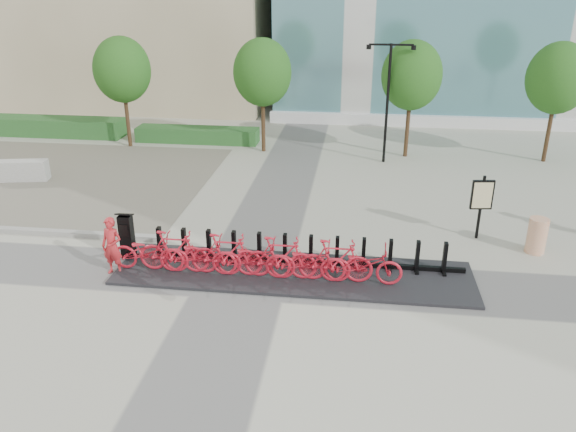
# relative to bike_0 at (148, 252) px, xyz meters

# --- Properties ---
(ground) EXTENTS (120.00, 120.00, 0.00)m
(ground) POSITION_rel_bike_0_xyz_m (2.60, 0.05, -0.60)
(ground) COLOR #ACAE9A
(gravel_patch) EXTENTS (14.00, 14.00, 0.00)m
(gravel_patch) POSITION_rel_bike_0_xyz_m (-7.40, 7.05, -0.60)
(gravel_patch) COLOR #605C4D
(gravel_patch) RESTS_ON ground
(hedge_a) EXTENTS (10.00, 1.40, 0.90)m
(hedge_a) POSITION_rel_bike_0_xyz_m (-11.40, 13.55, -0.15)
(hedge_a) COLOR #184B19
(hedge_a) RESTS_ON ground
(hedge_b) EXTENTS (6.00, 1.20, 0.70)m
(hedge_b) POSITION_rel_bike_0_xyz_m (-2.40, 13.25, -0.25)
(hedge_b) COLOR #184B19
(hedge_b) RESTS_ON ground
(tree_0) EXTENTS (2.60, 2.60, 5.10)m
(tree_0) POSITION_rel_bike_0_xyz_m (-5.40, 12.05, 2.99)
(tree_0) COLOR #3F2714
(tree_0) RESTS_ON ground
(tree_1) EXTENTS (2.60, 2.60, 5.10)m
(tree_1) POSITION_rel_bike_0_xyz_m (1.10, 12.05, 2.99)
(tree_1) COLOR #3F2714
(tree_1) RESTS_ON ground
(tree_2) EXTENTS (2.60, 2.60, 5.10)m
(tree_2) POSITION_rel_bike_0_xyz_m (7.60, 12.05, 2.99)
(tree_2) COLOR #3F2714
(tree_2) RESTS_ON ground
(tree_3) EXTENTS (2.60, 2.60, 5.10)m
(tree_3) POSITION_rel_bike_0_xyz_m (13.60, 12.05, 2.99)
(tree_3) COLOR #3F2714
(tree_3) RESTS_ON ground
(streetlamp) EXTENTS (2.00, 0.20, 5.00)m
(streetlamp) POSITION_rel_bike_0_xyz_m (6.60, 11.05, 2.53)
(streetlamp) COLOR black
(streetlamp) RESTS_ON ground
(dock_pad) EXTENTS (9.60, 2.40, 0.08)m
(dock_pad) POSITION_rel_bike_0_xyz_m (3.90, 0.35, -0.56)
(dock_pad) COLOR black
(dock_pad) RESTS_ON ground
(dock_rail_posts) EXTENTS (8.02, 0.50, 0.85)m
(dock_rail_posts) POSITION_rel_bike_0_xyz_m (3.96, 0.82, -0.10)
(dock_rail_posts) COLOR black
(dock_rail_posts) RESTS_ON dock_pad
(bike_0) EXTENTS (1.99, 0.70, 1.05)m
(bike_0) POSITION_rel_bike_0_xyz_m (0.00, 0.00, 0.00)
(bike_0) COLOR red
(bike_0) RESTS_ON dock_pad
(bike_1) EXTENTS (1.93, 0.55, 1.16)m
(bike_1) POSITION_rel_bike_0_xyz_m (0.72, 0.00, 0.06)
(bike_1) COLOR red
(bike_1) RESTS_ON dock_pad
(bike_2) EXTENTS (1.99, 0.70, 1.05)m
(bike_2) POSITION_rel_bike_0_xyz_m (1.44, 0.00, 0.00)
(bike_2) COLOR red
(bike_2) RESTS_ON dock_pad
(bike_3) EXTENTS (1.93, 0.55, 1.16)m
(bike_3) POSITION_rel_bike_0_xyz_m (2.16, 0.00, 0.06)
(bike_3) COLOR red
(bike_3) RESTS_ON dock_pad
(bike_4) EXTENTS (1.99, 0.70, 1.05)m
(bike_4) POSITION_rel_bike_0_xyz_m (2.88, 0.00, 0.00)
(bike_4) COLOR red
(bike_4) RESTS_ON dock_pad
(bike_5) EXTENTS (1.93, 0.55, 1.16)m
(bike_5) POSITION_rel_bike_0_xyz_m (3.60, 0.00, 0.06)
(bike_5) COLOR red
(bike_5) RESTS_ON dock_pad
(bike_6) EXTENTS (1.99, 0.70, 1.05)m
(bike_6) POSITION_rel_bike_0_xyz_m (4.32, 0.00, 0.00)
(bike_6) COLOR red
(bike_6) RESTS_ON dock_pad
(bike_7) EXTENTS (1.93, 0.55, 1.16)m
(bike_7) POSITION_rel_bike_0_xyz_m (5.04, 0.00, 0.06)
(bike_7) COLOR red
(bike_7) RESTS_ON dock_pad
(bike_8) EXTENTS (1.99, 0.70, 1.05)m
(bike_8) POSITION_rel_bike_0_xyz_m (5.76, 0.00, 0.00)
(bike_8) COLOR red
(bike_8) RESTS_ON dock_pad
(kiosk) EXTENTS (0.44, 0.37, 1.38)m
(kiosk) POSITION_rel_bike_0_xyz_m (-0.85, 0.67, 0.14)
(kiosk) COLOR black
(kiosk) RESTS_ON dock_pad
(worker_red) EXTENTS (0.65, 0.49, 1.62)m
(worker_red) POSITION_rel_bike_0_xyz_m (-0.91, -0.19, 0.21)
(worker_red) COLOR red
(worker_red) RESTS_ON ground
(construction_barrel) EXTENTS (0.61, 0.61, 1.06)m
(construction_barrel) POSITION_rel_bike_0_xyz_m (10.73, 2.60, -0.07)
(construction_barrel) COLOR orange
(construction_barrel) RESTS_ON ground
(jersey_barrier) EXTENTS (2.16, 0.99, 0.81)m
(jersey_barrier) POSITION_rel_bike_0_xyz_m (-7.75, 6.69, -0.20)
(jersey_barrier) COLOR #B2B2B2
(jersey_barrier) RESTS_ON ground
(map_sign) EXTENTS (0.67, 0.20, 2.02)m
(map_sign) POSITION_rel_bike_0_xyz_m (9.23, 3.40, 0.73)
(map_sign) COLOR black
(map_sign) RESTS_ON ground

